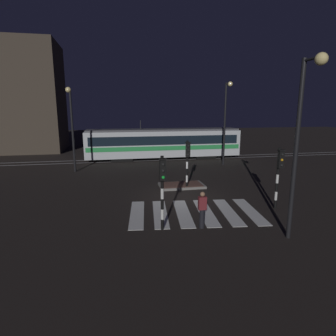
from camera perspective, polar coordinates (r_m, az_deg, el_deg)
The scene contains 14 objects.
ground_plane at distance 17.56m, azimuth 2.82°, elevation -5.85°, with size 120.00×120.00×0.00m, color black.
rail_near at distance 29.81m, azimuth -3.08°, elevation 1.53°, with size 80.00×0.12×0.03m, color #59595E.
rail_far at distance 31.21m, azimuth -3.45°, elevation 1.99°, with size 80.00×0.12×0.03m, color #59595E.
crosswalk_zebra at distance 15.07m, azimuth 5.34°, elevation -8.90°, with size 7.10×4.73×0.02m.
traffic_island at distance 19.81m, azimuth 2.76°, elevation -3.53°, with size 3.08×1.79×0.18m.
traffic_light_kerb_mid_left at distance 12.26m, azimuth -1.11°, elevation -2.88°, with size 0.36×0.42×3.36m.
traffic_light_corner_near_right at distance 16.04m, azimuth 21.44°, elevation -0.25°, with size 0.36×0.42×3.34m.
traffic_light_median_centre at distance 18.80m, azimuth 3.95°, elevation 2.11°, with size 0.36×0.42×3.28m.
street_lamp_trackside_left at distance 25.06m, azimuth -18.86°, elevation 9.22°, with size 0.44×1.21×7.02m.
street_lamp_near_kerb at distance 12.04m, azimuth 25.38°, elevation 7.11°, with size 0.44×1.21×7.22m.
street_lamp_trackside_right at distance 27.33m, azimuth 11.60°, elevation 10.56°, with size 0.44×1.21×7.71m.
tram at distance 30.45m, azimuth -0.86°, elevation 5.07°, with size 16.53×2.58×4.15m.
pedestrian_waiting_at_kerb at distance 13.00m, azimuth 6.89°, elevation -8.30°, with size 0.36×0.24×1.71m.
building_backdrop at distance 41.64m, azimuth -30.35°, elevation 12.11°, with size 13.97×8.00×13.37m, color #42382D.
Camera 1 is at (-4.06, -16.24, 5.33)m, focal length 30.30 mm.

